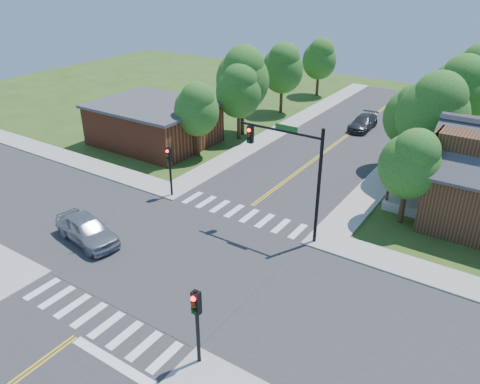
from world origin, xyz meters
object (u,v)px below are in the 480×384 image
Objects in this scene: signal_mast_ne at (293,163)px; car_dgrey at (363,123)px; signal_pole_nw at (169,162)px; car_silver at (87,230)px; signal_pole_se at (196,314)px.

car_dgrey is at bearing 98.71° from signal_mast_ne.
signal_mast_ne is 1.52× the size of car_dgrey.
car_silver is (-0.23, -7.35, -1.83)m from signal_pole_nw.
car_silver reaches higher than car_dgrey.
signal_pole_nw is (-11.20, 11.20, 0.00)m from signal_pole_se.
signal_pole_nw reaches higher than car_silver.
car_silver is 1.09× the size of car_dgrey.
signal_mast_ne is 11.55m from signal_pole_se.
signal_mast_ne is at bearing -82.26° from car_dgrey.
signal_pole_nw reaches higher than car_dgrey.
signal_pole_se is at bearing -81.44° from signal_mast_ne.
car_dgrey is (-5.03, 33.03, -1.98)m from signal_pole_se.
signal_mast_ne reaches higher than signal_pole_nw.
signal_pole_se is at bearing -45.00° from signal_pole_nw.
car_silver is at bearing -142.92° from signal_mast_ne.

